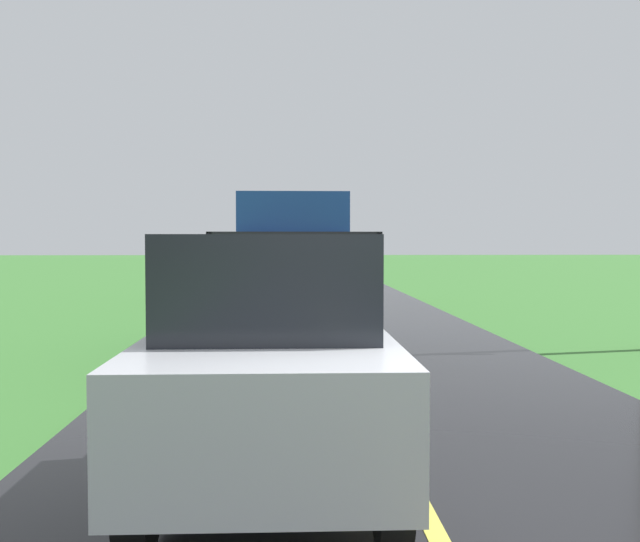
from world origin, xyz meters
TOP-DOWN VIEW (x-y plane):
  - banana_truck_near at (-0.86, 9.24)m, footprint 2.38×5.82m
  - banana_truck_far at (-0.93, 20.97)m, footprint 2.38×5.81m
  - following_car at (-1.08, 1.58)m, footprint 1.74×4.10m

SIDE VIEW (x-z plane):
  - following_car at x=-1.08m, z-range 0.11..2.03m
  - banana_truck_far at x=-0.93m, z-range 0.06..2.86m
  - banana_truck_near at x=-0.86m, z-range 0.08..2.88m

